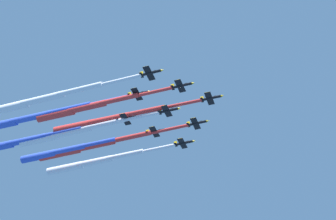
{
  "coord_description": "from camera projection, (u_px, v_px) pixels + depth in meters",
  "views": [
    {
      "loc": [
        -141.03,
        122.33,
        -3.82
      ],
      "look_at": [
        0.0,
        0.0,
        173.19
      ],
      "focal_mm": 64.64,
      "sensor_mm": 36.0,
      "label": 1
    }
  ],
  "objects": [
    {
      "name": "jet_lead",
      "position": [
        107.0,
        120.0,
        264.05
      ],
      "size": [
        66.81,
        43.64,
        3.76
      ],
      "color": "black"
    },
    {
      "name": "jet_port_inner",
      "position": [
        92.0,
        146.0,
        274.59
      ],
      "size": [
        71.39,
        44.45,
        3.77
      ],
      "color": "black"
    },
    {
      "name": "jet_starboard_inner",
      "position": [
        86.0,
        107.0,
        256.76
      ],
      "size": [
        61.9,
        39.29,
        3.9
      ],
      "color": "black"
    },
    {
      "name": "jet_port_mid",
      "position": [
        70.0,
        132.0,
        267.1
      ],
      "size": [
        66.03,
        41.77,
        3.93
      ],
      "color": "black"
    },
    {
      "name": "jet_starboard_mid",
      "position": [
        93.0,
        162.0,
        284.04
      ],
      "size": [
        64.67,
        40.47,
        3.87
      ],
      "color": "black"
    },
    {
      "name": "jet_port_outer",
      "position": [
        41.0,
        99.0,
        251.24
      ],
      "size": [
        70.0,
        43.55,
        3.74
      ],
      "color": "black"
    },
    {
      "name": "jet_starboard_outer",
      "position": [
        67.0,
        150.0,
        276.96
      ],
      "size": [
        62.45,
        39.94,
        3.91
      ],
      "color": "black"
    },
    {
      "name": "jet_trail_port",
      "position": [
        30.0,
        118.0,
        262.82
      ],
      "size": [
        71.42,
        45.76,
        3.86
      ],
      "color": "black"
    },
    {
      "name": "jet_trail_starboard",
      "position": [
        25.0,
        141.0,
        271.84
      ],
      "size": [
        69.66,
        44.65,
        3.85
      ],
      "color": "black"
    }
  ]
}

